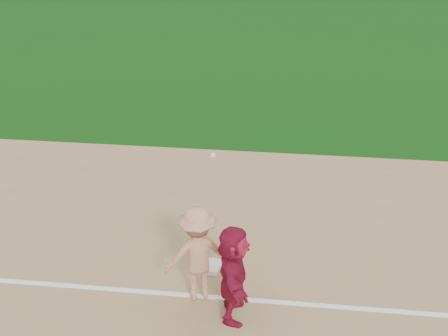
# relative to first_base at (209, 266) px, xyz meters

# --- Properties ---
(ground) EXTENTS (160.00, 160.00, 0.00)m
(ground) POSITION_rel_first_base_xyz_m (0.10, 0.02, -0.07)
(ground) COLOR #0D3C0B
(ground) RESTS_ON ground
(foul_line) EXTENTS (60.00, 0.10, 0.01)m
(foul_line) POSITION_rel_first_base_xyz_m (0.10, -0.78, -0.04)
(foul_line) COLOR white
(foul_line) RESTS_ON infield_dirt
(first_base) EXTENTS (0.45, 0.45, 0.09)m
(first_base) POSITION_rel_first_base_xyz_m (0.00, 0.00, 0.00)
(first_base) COLOR white
(first_base) RESTS_ON infield_dirt
(base_runner) EXTENTS (0.59, 1.57, 1.66)m
(base_runner) POSITION_rel_first_base_xyz_m (0.56, -1.17, 0.79)
(base_runner) COLOR maroon
(base_runner) RESTS_ON infield_dirt
(first_base_play) EXTENTS (1.25, 0.98, 2.48)m
(first_base_play) POSITION_rel_first_base_xyz_m (-0.06, -0.75, 0.80)
(first_base_play) COLOR #A7A7AA
(first_base_play) RESTS_ON infield_dirt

